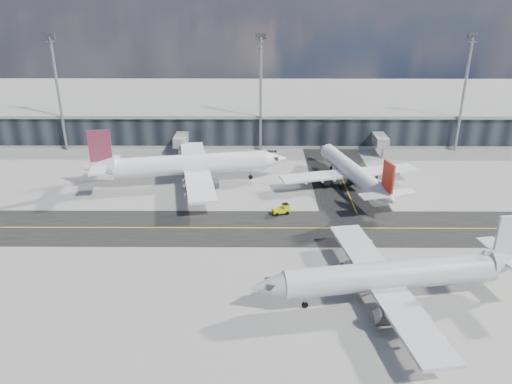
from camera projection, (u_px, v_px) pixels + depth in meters
ground at (261, 239)px, 84.36m from camera, size 300.00×300.00×0.00m
taxiway_lanes at (282, 212)px, 94.22m from camera, size 180.00×63.00×0.03m
terminal_concourse at (261, 127)px, 133.34m from camera, size 152.00×19.80×8.80m
floodlight_masts at (261, 90)px, 122.46m from camera, size 102.50×0.70×28.90m
airliner_af at (188, 165)px, 105.92m from camera, size 42.83×36.71×12.72m
airliner_redtail at (353, 172)px, 104.12m from camera, size 30.13×35.02×10.50m
airliner_near at (395, 275)px, 66.83m from camera, size 38.97×33.38×11.56m
baggage_tug at (282, 209)px, 93.01m from camera, size 3.42×2.39×1.95m
service_van at (273, 152)px, 124.57m from camera, size 3.40×5.60×1.45m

